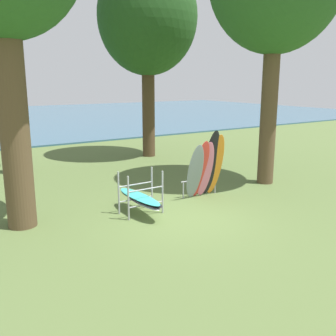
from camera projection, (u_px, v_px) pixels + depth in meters
ground_plane at (183, 218)px, 10.81m from camera, size 80.00×80.00×0.00m
tree_far_left_back at (147, 18)px, 18.17m from camera, size 4.73×4.73×9.41m
leaning_board_pile at (206, 168)px, 12.43m from camera, size 1.44×0.81×2.25m
board_storage_rack at (140, 198)px, 11.04m from camera, size 1.15×2.12×1.25m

